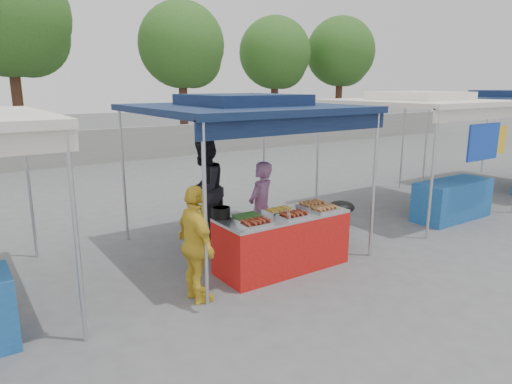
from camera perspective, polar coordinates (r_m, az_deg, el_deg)
ground_plane at (r=7.12m, az=2.76°, el=-9.18°), size 80.00×80.00×0.00m
back_wall at (r=16.85m, az=-20.47°, el=5.25°), size 40.00×0.25×1.20m
main_canopy at (r=7.39m, az=-1.65°, el=10.57°), size 3.20×3.20×2.57m
neighbor_stall_right at (r=10.35m, az=21.26°, el=6.19°), size 3.20×3.20×2.57m
tree_1 at (r=18.52m, az=-28.12°, el=18.30°), size 4.09×4.09×7.03m
tree_2 at (r=20.08m, az=-8.96°, el=17.25°), size 3.58×3.54×6.08m
tree_3 at (r=23.14m, az=2.60°, el=16.60°), size 3.51×3.45×5.93m
tree_4 at (r=25.75m, az=10.66°, el=16.50°), size 3.65×3.61×6.21m
vendor_table at (r=6.90m, az=3.30°, el=-6.17°), size 2.00×0.80×0.85m
food_tray_fl at (r=6.20m, az=-0.06°, el=-3.92°), size 0.42×0.30×0.07m
food_tray_fm at (r=6.59m, az=4.70°, el=-2.94°), size 0.42×0.30×0.07m
food_tray_fr at (r=6.96m, az=8.53°, el=-2.15°), size 0.42×0.30×0.07m
food_tray_bl at (r=6.47m, az=-1.18°, el=-3.20°), size 0.42×0.30×0.07m
food_tray_bm at (r=6.84m, az=2.86°, el=-2.29°), size 0.42×0.30×0.07m
food_tray_br at (r=7.20m, az=6.99°, el=-1.58°), size 0.42×0.30×0.07m
cooking_pot at (r=6.56m, az=-4.41°, el=-2.59°), size 0.27×0.27×0.16m
skewer_cup at (r=6.46m, az=4.08°, el=-3.17°), size 0.07×0.07×0.09m
wok_burner at (r=8.05m, az=10.55°, el=-3.27°), size 0.46×0.46×0.77m
crate_left at (r=7.38m, az=-1.50°, el=-7.25°), size 0.44×0.31×0.26m
crate_right at (r=7.66m, az=3.27°, el=-6.29°), size 0.52×0.37×0.31m
crate_stacked at (r=7.56m, az=3.30°, el=-4.14°), size 0.48×0.34×0.29m
vendor_woman at (r=7.37m, az=0.61°, el=-2.06°), size 0.66×0.57×1.54m
helper_man at (r=8.19m, az=-6.41°, el=0.40°), size 1.11×1.08×1.81m
customer_person at (r=5.81m, az=-7.50°, el=-6.54°), size 0.40×0.90×1.52m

